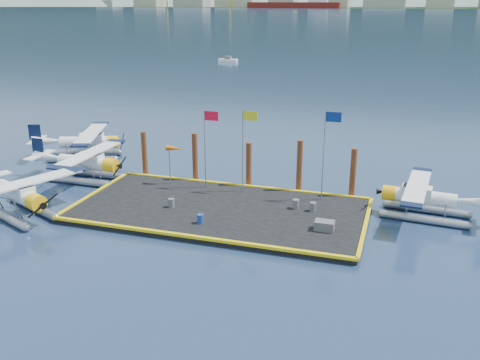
# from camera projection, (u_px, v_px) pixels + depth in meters

# --- Properties ---
(ground) EXTENTS (4000.00, 4000.00, 0.00)m
(ground) POSITION_uv_depth(u_px,v_px,m) (220.00, 213.00, 37.48)
(ground) COLOR navy
(ground) RESTS_ON ground
(dock) EXTENTS (20.00, 10.00, 0.40)m
(dock) POSITION_uv_depth(u_px,v_px,m) (220.00, 211.00, 37.41)
(dock) COLOR black
(dock) RESTS_ON ground
(dock_bumpers) EXTENTS (20.25, 10.25, 0.18)m
(dock_bumpers) POSITION_uv_depth(u_px,v_px,m) (220.00, 207.00, 37.32)
(dock_bumpers) COLOR yellow
(dock_bumpers) RESTS_ON dock
(seaplane_a) EXTENTS (8.67, 9.11, 3.33)m
(seaplane_a) POSITION_uv_depth(u_px,v_px,m) (19.00, 197.00, 36.50)
(seaplane_a) COLOR gray
(seaplane_a) RESTS_ON ground
(seaplane_b) EXTENTS (8.27, 9.11, 3.26)m
(seaplane_b) POSITION_uv_depth(u_px,v_px,m) (86.00, 164.00, 43.71)
(seaplane_b) COLOR gray
(seaplane_b) RESTS_ON ground
(seaplane_c) EXTENTS (8.75, 9.30, 3.35)m
(seaplane_c) POSITION_uv_depth(u_px,v_px,m) (88.00, 144.00, 49.73)
(seaplane_c) COLOR gray
(seaplane_c) RESTS_ON ground
(seaplane_d) EXTENTS (7.78, 8.58, 3.04)m
(seaplane_d) POSITION_uv_depth(u_px,v_px,m) (421.00, 199.00, 36.40)
(seaplane_d) COLOR gray
(seaplane_d) RESTS_ON ground
(drum_1) EXTENTS (0.44, 0.44, 0.61)m
(drum_1) POSITION_uv_depth(u_px,v_px,m) (200.00, 219.00, 34.73)
(drum_1) COLOR navy
(drum_1) RESTS_ON dock
(drum_2) EXTENTS (0.44, 0.44, 0.62)m
(drum_2) POSITION_uv_depth(u_px,v_px,m) (313.00, 207.00, 36.73)
(drum_2) COLOR #525357
(drum_2) RESTS_ON dock
(drum_3) EXTENTS (0.45, 0.45, 0.63)m
(drum_3) POSITION_uv_depth(u_px,v_px,m) (171.00, 203.00, 37.40)
(drum_3) COLOR #525357
(drum_3) RESTS_ON dock
(drum_4) EXTENTS (0.47, 0.47, 0.67)m
(drum_4) POSITION_uv_depth(u_px,v_px,m) (296.00, 204.00, 37.15)
(drum_4) COLOR #525357
(drum_4) RESTS_ON dock
(crate) EXTENTS (1.23, 0.82, 0.61)m
(crate) POSITION_uv_depth(u_px,v_px,m) (324.00, 226.00, 33.69)
(crate) COLOR #525357
(crate) RESTS_ON dock
(flagpole_red) EXTENTS (1.14, 0.08, 6.00)m
(flagpole_red) POSITION_uv_depth(u_px,v_px,m) (207.00, 137.00, 40.15)
(flagpole_red) COLOR gray
(flagpole_red) RESTS_ON dock
(flagpole_yellow) EXTENTS (1.14, 0.08, 6.20)m
(flagpole_yellow) POSITION_uv_depth(u_px,v_px,m) (245.00, 139.00, 39.25)
(flagpole_yellow) COLOR gray
(flagpole_yellow) RESTS_ON dock
(flagpole_blue) EXTENTS (1.14, 0.08, 6.50)m
(flagpole_blue) POSITION_uv_depth(u_px,v_px,m) (327.00, 143.00, 37.49)
(flagpole_blue) COLOR gray
(flagpole_blue) RESTS_ON dock
(windsock) EXTENTS (1.40, 0.44, 3.12)m
(windsock) POSITION_uv_depth(u_px,v_px,m) (175.00, 149.00, 41.30)
(windsock) COLOR gray
(windsock) RESTS_ON dock
(piling_0) EXTENTS (0.44, 0.44, 4.00)m
(piling_0) POSITION_uv_depth(u_px,v_px,m) (145.00, 155.00, 44.14)
(piling_0) COLOR #4A2715
(piling_0) RESTS_ON ground
(piling_1) EXTENTS (0.44, 0.44, 4.20)m
(piling_1) POSITION_uv_depth(u_px,v_px,m) (195.00, 159.00, 42.82)
(piling_1) COLOR #4A2715
(piling_1) RESTS_ON ground
(piling_2) EXTENTS (0.44, 0.44, 3.80)m
(piling_2) POSITION_uv_depth(u_px,v_px,m) (249.00, 166.00, 41.60)
(piling_2) COLOR #4A2715
(piling_2) RESTS_ON ground
(piling_3) EXTENTS (0.44, 0.44, 4.30)m
(piling_3) POSITION_uv_depth(u_px,v_px,m) (299.00, 168.00, 40.37)
(piling_3) COLOR #4A2715
(piling_3) RESTS_ON ground
(piling_4) EXTENTS (0.44, 0.44, 4.00)m
(piling_4) POSITION_uv_depth(u_px,v_px,m) (353.00, 175.00, 39.28)
(piling_4) COLOR #4A2715
(piling_4) RESTS_ON ground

